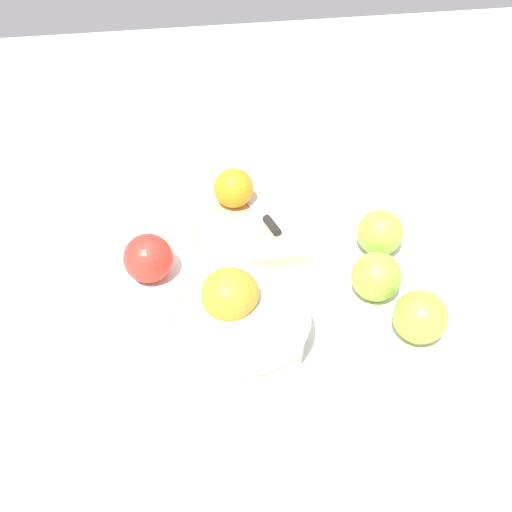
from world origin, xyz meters
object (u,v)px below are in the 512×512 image
(bowl, at_px, (235,320))
(cutting_board, at_px, (240,219))
(knife, at_px, (263,216))
(apple_front_left_2, at_px, (420,317))
(apple_front_left, at_px, (376,277))
(apple_front_right, at_px, (380,233))
(orange_on_board, at_px, (234,188))
(apple_back_right, at_px, (148,258))

(bowl, bearing_deg, cutting_board, -10.44)
(knife, bearing_deg, apple_front_left_2, -149.87)
(apple_front_left, distance_m, apple_front_right, 0.11)
(knife, relative_size, apple_front_right, 2.09)
(orange_on_board, xyz_separation_m, apple_front_right, (-0.14, -0.21, -0.02))
(orange_on_board, bearing_deg, apple_front_right, -123.15)
(apple_front_left_2, bearing_deg, apple_back_right, 62.10)
(orange_on_board, relative_size, apple_front_right, 0.92)
(cutting_board, bearing_deg, knife, -118.82)
(apple_front_left_2, xyz_separation_m, apple_front_right, (0.19, -0.01, 0.00))
(orange_on_board, distance_m, apple_back_right, 0.21)
(bowl, height_order, apple_front_left_2, bowl)
(cutting_board, distance_m, knife, 0.05)
(bowl, relative_size, orange_on_board, 2.87)
(apple_back_right, bearing_deg, apple_front_left, -107.20)
(apple_front_left_2, bearing_deg, apple_front_right, -3.38)
(bowl, relative_size, apple_back_right, 2.60)
(cutting_board, relative_size, orange_on_board, 3.78)
(cutting_board, xyz_separation_m, apple_front_left, (-0.21, -0.17, 0.03))
(apple_back_right, bearing_deg, apple_front_right, -90.52)
(apple_front_left, distance_m, apple_front_left_2, 0.09)
(apple_back_right, bearing_deg, bowl, -145.15)
(apple_back_right, bearing_deg, cutting_board, -55.30)
(knife, bearing_deg, apple_back_right, 114.50)
(orange_on_board, height_order, apple_front_right, orange_on_board)
(bowl, relative_size, cutting_board, 0.76)
(apple_front_right, bearing_deg, apple_back_right, 89.48)
(knife, bearing_deg, apple_front_left, -145.48)
(bowl, distance_m, apple_front_left_2, 0.25)
(apple_front_right, bearing_deg, knife, 61.79)
(orange_on_board, distance_m, apple_front_left_2, 0.38)
(orange_on_board, xyz_separation_m, knife, (-0.05, -0.04, -0.03))
(apple_back_right, relative_size, apple_front_right, 1.02)
(orange_on_board, bearing_deg, apple_back_right, 132.07)
(orange_on_board, xyz_separation_m, apple_front_left_2, (-0.33, -0.20, -0.02))
(apple_front_left_2, distance_m, apple_front_right, 0.19)
(bowl, xyz_separation_m, cutting_board, (0.27, -0.05, -0.03))
(orange_on_board, xyz_separation_m, apple_back_right, (-0.14, 0.15, -0.02))
(cutting_board, bearing_deg, orange_on_board, 12.21)
(bowl, bearing_deg, apple_front_left, -75.58)
(apple_front_right, bearing_deg, apple_front_left_2, 176.62)
(apple_front_left_2, bearing_deg, knife, 30.13)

